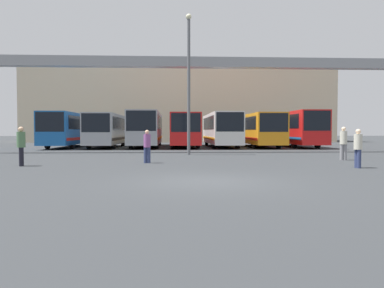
# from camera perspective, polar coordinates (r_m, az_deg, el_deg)

# --- Properties ---
(ground_plane) EXTENTS (200.00, 200.00, 0.00)m
(ground_plane) POSITION_cam_1_polar(r_m,az_deg,el_deg) (11.47, 2.25, -5.71)
(ground_plane) COLOR #2D3033
(building_backdrop) EXTENTS (41.76, 12.00, 11.00)m
(building_backdrop) POSITION_cam_1_polar(r_m,az_deg,el_deg) (54.99, -1.85, 6.17)
(building_backdrop) COLOR beige
(building_backdrop) RESTS_ON ground
(overhead_gantry) EXTENTS (30.25, 0.80, 6.67)m
(overhead_gantry) POSITION_cam_1_polar(r_m,az_deg,el_deg) (26.69, -0.69, 10.88)
(overhead_gantry) COLOR gray
(overhead_gantry) RESTS_ON ground
(bus_slot_0) EXTENTS (2.44, 11.81, 3.11)m
(bus_slot_0) POSITION_cam_1_polar(r_m,az_deg,el_deg) (36.95, -18.05, 2.33)
(bus_slot_0) COLOR #1959A5
(bus_slot_0) RESTS_ON ground
(bus_slot_1) EXTENTS (2.45, 10.31, 3.02)m
(bus_slot_1) POSITION_cam_1_polar(r_m,az_deg,el_deg) (35.45, -12.81, 2.31)
(bus_slot_1) COLOR #999EA5
(bus_slot_1) RESTS_ON ground
(bus_slot_2) EXTENTS (2.60, 12.42, 3.25)m
(bus_slot_2) POSITION_cam_1_polar(r_m,az_deg,el_deg) (36.06, -6.94, 2.54)
(bus_slot_2) COLOR #999EA5
(bus_slot_2) RESTS_ON ground
(bus_slot_3) EXTENTS (2.60, 10.94, 3.06)m
(bus_slot_3) POSITION_cam_1_polar(r_m,az_deg,el_deg) (35.25, -1.25, 2.40)
(bus_slot_3) COLOR red
(bus_slot_3) RESTS_ON ground
(bus_slot_4) EXTENTS (2.47, 11.95, 3.14)m
(bus_slot_4) POSITION_cam_1_polar(r_m,az_deg,el_deg) (36.03, 4.39, 2.46)
(bus_slot_4) COLOR silver
(bus_slot_4) RESTS_ON ground
(bus_slot_5) EXTENTS (2.57, 11.12, 3.07)m
(bus_slot_5) POSITION_cam_1_polar(r_m,az_deg,el_deg) (36.25, 10.06, 2.37)
(bus_slot_5) COLOR orange
(bus_slot_5) RESTS_ON ground
(bus_slot_6) EXTENTS (2.45, 11.64, 3.28)m
(bus_slot_6) POSITION_cam_1_polar(r_m,az_deg,el_deg) (37.45, 15.28, 2.50)
(bus_slot_6) COLOR red
(bus_slot_6) RESTS_ON ground
(pedestrian_near_right) EXTENTS (0.36, 0.36, 1.75)m
(pedestrian_near_right) POSITION_cam_1_polar(r_m,az_deg,el_deg) (21.18, 22.08, 0.22)
(pedestrian_near_right) COLOR gray
(pedestrian_near_right) RESTS_ON ground
(pedestrian_near_left) EXTENTS (0.33, 0.33, 1.58)m
(pedestrian_near_left) POSITION_cam_1_polar(r_m,az_deg,el_deg) (17.95, -6.86, -0.23)
(pedestrian_near_left) COLOR navy
(pedestrian_near_left) RESTS_ON ground
(pedestrian_far_center) EXTENTS (0.34, 0.34, 1.61)m
(pedestrian_far_center) POSITION_cam_1_polar(r_m,az_deg,el_deg) (16.93, 23.97, -0.47)
(pedestrian_far_center) COLOR navy
(pedestrian_far_center) RESTS_ON ground
(pedestrian_near_center) EXTENTS (0.36, 0.36, 1.72)m
(pedestrian_near_center) POSITION_cam_1_polar(r_m,az_deg,el_deg) (17.92, -24.59, -0.17)
(pedestrian_near_center) COLOR black
(pedestrian_near_center) RESTS_ON ground
(lamp_post) EXTENTS (0.36, 0.36, 8.97)m
(lamp_post) POSITION_cam_1_polar(r_m,az_deg,el_deg) (24.24, -0.50, 9.89)
(lamp_post) COLOR #595B60
(lamp_post) RESTS_ON ground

